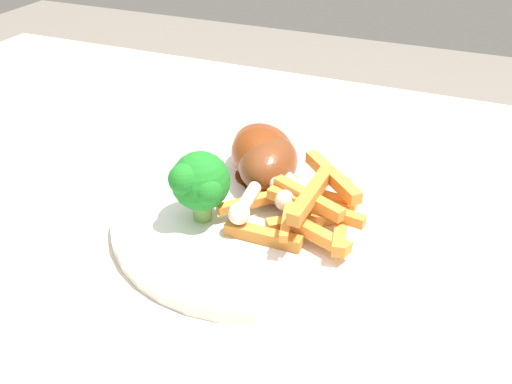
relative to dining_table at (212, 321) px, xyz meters
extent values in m
cube|color=beige|center=(0.00, 0.00, 0.08)|extent=(1.19, 0.85, 0.03)
cylinder|color=#9C9582|center=(0.54, -0.36, -0.29)|extent=(0.06, 0.06, 0.71)
cylinder|color=white|center=(-0.03, -0.05, 0.10)|extent=(0.27, 0.27, 0.01)
cylinder|color=#76B250|center=(0.01, -0.02, 0.12)|extent=(0.02, 0.02, 0.02)
sphere|color=#1F7F25|center=(0.01, -0.02, 0.15)|extent=(0.05, 0.05, 0.05)
sphere|color=#1F7F25|center=(0.00, -0.01, 0.15)|extent=(0.03, 0.03, 0.03)
sphere|color=#1F7F25|center=(0.02, 0.00, 0.16)|extent=(0.03, 0.03, 0.03)
sphere|color=#1F7F25|center=(0.00, -0.01, 0.16)|extent=(0.02, 0.02, 0.02)
cube|color=orange|center=(-0.08, -0.04, 0.12)|extent=(0.07, 0.06, 0.01)
cube|color=orange|center=(-0.08, -0.04, 0.14)|extent=(0.07, 0.04, 0.01)
cube|color=orange|center=(-0.06, -0.03, 0.13)|extent=(0.03, 0.09, 0.01)
cube|color=orange|center=(-0.11, -0.05, 0.13)|extent=(0.03, 0.11, 0.01)
cube|color=orange|center=(-0.05, -0.01, 0.12)|extent=(0.07, 0.01, 0.01)
cube|color=orange|center=(-0.10, -0.02, 0.12)|extent=(0.06, 0.03, 0.01)
cube|color=#F79439|center=(-0.09, -0.07, 0.15)|extent=(0.07, 0.06, 0.01)
cube|color=orange|center=(-0.08, -0.07, 0.13)|extent=(0.07, 0.02, 0.01)
cube|color=orange|center=(-0.08, -0.04, 0.15)|extent=(0.02, 0.08, 0.01)
cube|color=#F9973A|center=(-0.06, -0.06, 0.12)|extent=(0.08, 0.01, 0.01)
cube|color=#F9993B|center=(-0.03, -0.05, 0.12)|extent=(0.06, 0.07, 0.01)
cube|color=orange|center=(-0.09, -0.04, 0.14)|extent=(0.09, 0.02, 0.01)
cylinder|color=#5E2212|center=(-0.01, -0.12, 0.11)|extent=(0.05, 0.05, 0.00)
ellipsoid|color=brown|center=(-0.01, -0.12, 0.13)|extent=(0.10, 0.10, 0.05)
cylinder|color=beige|center=(-0.05, -0.07, 0.13)|extent=(0.03, 0.03, 0.01)
sphere|color=silver|center=(-0.06, -0.06, 0.13)|extent=(0.02, 0.02, 0.02)
cylinder|color=#591F0B|center=(-0.01, -0.11, 0.11)|extent=(0.05, 0.05, 0.00)
ellipsoid|color=maroon|center=(-0.01, -0.11, 0.14)|extent=(0.09, 0.10, 0.05)
cylinder|color=beige|center=(-0.05, -0.06, 0.13)|extent=(0.03, 0.04, 0.01)
sphere|color=silver|center=(-0.06, -0.04, 0.13)|extent=(0.02, 0.02, 0.02)
cylinder|color=#512110|center=(-0.02, -0.09, 0.11)|extent=(0.05, 0.05, 0.00)
ellipsoid|color=brown|center=(-0.02, -0.09, 0.13)|extent=(0.06, 0.08, 0.05)
cylinder|color=beige|center=(-0.03, -0.03, 0.13)|extent=(0.02, 0.05, 0.01)
sphere|color=silver|center=(-0.03, -0.01, 0.13)|extent=(0.02, 0.02, 0.02)
camera|label=1|loc=(-0.19, 0.33, 0.40)|focal=38.24mm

